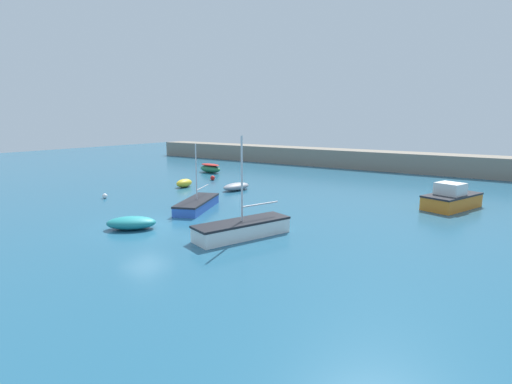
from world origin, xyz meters
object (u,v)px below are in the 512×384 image
object	(u,v)px
rowboat_blue_near	(236,187)
mooring_buoy_white	(105,196)
cabin_cruiser_white	(451,199)
rowboat_with_red_cover	(210,168)
mooring_buoy_red	(213,178)
fishing_dinghy_green	(184,183)
sailboat_tall_mast	(242,228)
sailboat_short_mast	(197,204)
open_tender_yellow	(131,223)

from	to	relation	value
rowboat_blue_near	mooring_buoy_white	size ratio (longest dim) A/B	7.61
cabin_cruiser_white	rowboat_with_red_cover	size ratio (longest dim) A/B	1.57
cabin_cruiser_white	mooring_buoy_red	xyz separation A→B (m)	(-22.04, 0.23, -0.44)
fishing_dinghy_green	sailboat_tall_mast	bearing A→B (deg)	-132.83
rowboat_with_red_cover	mooring_buoy_red	bearing A→B (deg)	140.87
sailboat_short_mast	sailboat_tall_mast	size ratio (longest dim) A/B	0.95
sailboat_short_mast	mooring_buoy_red	distance (m)	13.03
cabin_cruiser_white	mooring_buoy_white	bearing A→B (deg)	135.93
fishing_dinghy_green	mooring_buoy_red	bearing A→B (deg)	-1.86
sailboat_tall_mast	open_tender_yellow	distance (m)	6.54
rowboat_blue_near	mooring_buoy_red	world-z (taller)	rowboat_blue_near
sailboat_tall_mast	mooring_buoy_red	distance (m)	19.83
sailboat_tall_mast	open_tender_yellow	xyz separation A→B (m)	(-6.10, -2.36, -0.10)
sailboat_tall_mast	rowboat_blue_near	bearing A→B (deg)	-121.90
mooring_buoy_white	fishing_dinghy_green	bearing A→B (deg)	79.13
mooring_buoy_red	fishing_dinghy_green	bearing A→B (deg)	-83.78
rowboat_blue_near	mooring_buoy_red	bearing A→B (deg)	-112.28
sailboat_tall_mast	rowboat_with_red_cover	xyz separation A→B (m)	(-18.08, 18.19, 0.05)
rowboat_with_red_cover	open_tender_yellow	bearing A→B (deg)	127.77
rowboat_blue_near	sailboat_short_mast	xyz separation A→B (m)	(2.31, -7.45, 0.05)
rowboat_blue_near	rowboat_with_red_cover	xyz separation A→B (m)	(-9.36, 7.32, 0.19)
sailboat_tall_mast	open_tender_yellow	world-z (taller)	sailboat_tall_mast
fishing_dinghy_green	cabin_cruiser_white	size ratio (longest dim) A/B	0.39
rowboat_blue_near	cabin_cruiser_white	world-z (taller)	cabin_cruiser_white
mooring_buoy_red	mooring_buoy_white	bearing A→B (deg)	-94.40
rowboat_blue_near	cabin_cruiser_white	xyz separation A→B (m)	(16.68, 2.85, 0.36)
mooring_buoy_red	rowboat_with_red_cover	bearing A→B (deg)	133.35
sailboat_tall_mast	mooring_buoy_white	bearing A→B (deg)	-78.64
rowboat_with_red_cover	open_tender_yellow	xyz separation A→B (m)	(11.98, -20.55, -0.15)
fishing_dinghy_green	mooring_buoy_red	distance (m)	4.55
open_tender_yellow	mooring_buoy_red	size ratio (longest dim) A/B	6.43
cabin_cruiser_white	rowboat_with_red_cover	bearing A→B (deg)	99.36
cabin_cruiser_white	fishing_dinghy_green	bearing A→B (deg)	120.36
sailboat_short_mast	fishing_dinghy_green	distance (m)	9.36
sailboat_tall_mast	sailboat_short_mast	bearing A→B (deg)	-98.70
sailboat_tall_mast	mooring_buoy_red	bearing A→B (deg)	-115.38
fishing_dinghy_green	sailboat_tall_mast	xyz separation A→B (m)	(13.59, -9.43, 0.09)
rowboat_with_red_cover	sailboat_short_mast	bearing A→B (deg)	135.82
sailboat_short_mast	open_tender_yellow	distance (m)	5.79
fishing_dinghy_green	sailboat_tall_mast	size ratio (longest dim) A/B	0.36
rowboat_blue_near	mooring_buoy_white	distance (m)	10.78
fishing_dinghy_green	cabin_cruiser_white	distance (m)	21.97
sailboat_short_mast	cabin_cruiser_white	xyz separation A→B (m)	(14.37, 10.31, 0.31)
rowboat_with_red_cover	rowboat_blue_near	bearing A→B (deg)	149.50
rowboat_blue_near	sailboat_tall_mast	world-z (taller)	sailboat_tall_mast
sailboat_tall_mast	mooring_buoy_white	xyz separation A→B (m)	(-15.00, 2.11, -0.26)
sailboat_tall_mast	fishing_dinghy_green	bearing A→B (deg)	-105.40
cabin_cruiser_white	sailboat_tall_mast	bearing A→B (deg)	168.99
mooring_buoy_white	sailboat_short_mast	bearing A→B (deg)	8.70
open_tender_yellow	mooring_buoy_white	size ratio (longest dim) A/B	7.83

